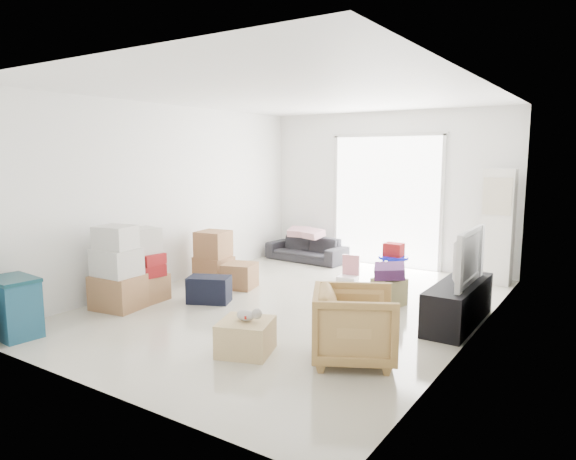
# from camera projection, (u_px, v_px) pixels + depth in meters

# --- Properties ---
(room_shell) EXTENTS (4.98, 6.48, 3.18)m
(room_shell) POSITION_uv_depth(u_px,v_px,m) (295.00, 203.00, 6.56)
(room_shell) COLOR beige
(room_shell) RESTS_ON ground
(sliding_door) EXTENTS (2.10, 0.04, 2.33)m
(sliding_door) POSITION_uv_depth(u_px,v_px,m) (386.00, 196.00, 9.04)
(sliding_door) COLOR white
(sliding_door) RESTS_ON room_shell
(ac_tower) EXTENTS (0.45, 0.30, 1.75)m
(ac_tower) POSITION_uv_depth(u_px,v_px,m) (498.00, 227.00, 7.76)
(ac_tower) COLOR silver
(ac_tower) RESTS_ON room_shell
(tv_console) EXTENTS (0.44, 1.47, 0.49)m
(tv_console) POSITION_uv_depth(u_px,v_px,m) (458.00, 303.00, 5.96)
(tv_console) COLOR black
(tv_console) RESTS_ON room_shell
(television) EXTENTS (0.65, 1.11, 0.14)m
(television) POSITION_uv_depth(u_px,v_px,m) (460.00, 277.00, 5.92)
(television) COLOR black
(television) RESTS_ON tv_console
(sofa) EXTENTS (1.54, 0.54, 0.59)m
(sofa) POSITION_uv_depth(u_px,v_px,m) (307.00, 245.00, 9.51)
(sofa) COLOR #242428
(sofa) RESTS_ON room_shell
(pillow_left) EXTENTS (0.45, 0.39, 0.13)m
(pillow_left) POSITION_uv_depth(u_px,v_px,m) (299.00, 225.00, 9.58)
(pillow_left) COLOR #B98792
(pillow_left) RESTS_ON sofa
(pillow_right) EXTENTS (0.44, 0.40, 0.13)m
(pillow_right) POSITION_uv_depth(u_px,v_px,m) (314.00, 227.00, 9.32)
(pillow_right) COLOR #B98792
(pillow_right) RESTS_ON sofa
(armchair) EXTENTS (0.99, 1.01, 0.78)m
(armchair) POSITION_uv_depth(u_px,v_px,m) (355.00, 322.00, 4.86)
(armchair) COLOR tan
(armchair) RESTS_ON room_shell
(storage_bins) EXTENTS (0.61, 0.45, 0.65)m
(storage_bins) POSITION_uv_depth(u_px,v_px,m) (14.00, 307.00, 5.53)
(storage_bins) COLOR navy
(storage_bins) RESTS_ON room_shell
(box_stack_a) EXTENTS (0.65, 0.57, 1.07)m
(box_stack_a) POSITION_uv_depth(u_px,v_px,m) (117.00, 272.00, 6.52)
(box_stack_a) COLOR brown
(box_stack_a) RESTS_ON room_shell
(box_stack_b) EXTENTS (0.58, 0.51, 0.99)m
(box_stack_b) POSITION_uv_depth(u_px,v_px,m) (144.00, 269.00, 6.89)
(box_stack_b) COLOR brown
(box_stack_b) RESTS_ON room_shell
(box_stack_c) EXTENTS (0.53, 0.51, 0.79)m
(box_stack_c) POSITION_uv_depth(u_px,v_px,m) (214.00, 257.00, 8.00)
(box_stack_c) COLOR brown
(box_stack_c) RESTS_ON room_shell
(loose_box) EXTENTS (0.54, 0.54, 0.37)m
(loose_box) POSITION_uv_depth(u_px,v_px,m) (240.00, 276.00, 7.59)
(loose_box) COLOR brown
(loose_box) RESTS_ON room_shell
(duffel_bag) EXTENTS (0.63, 0.53, 0.35)m
(duffel_bag) POSITION_uv_depth(u_px,v_px,m) (209.00, 289.00, 6.84)
(duffel_bag) COLOR black
(duffel_bag) RESTS_ON room_shell
(ottoman) EXTENTS (0.43, 0.43, 0.35)m
(ottoman) POSITION_uv_depth(u_px,v_px,m) (389.00, 292.00, 6.73)
(ottoman) COLOR #9C945B
(ottoman) RESTS_ON room_shell
(blanket) EXTENTS (0.50, 0.50, 0.14)m
(blanket) POSITION_uv_depth(u_px,v_px,m) (390.00, 273.00, 6.69)
(blanket) COLOR #492256
(blanket) RESTS_ON ottoman
(kids_table) EXTENTS (0.47, 0.47, 0.60)m
(kids_table) POSITION_uv_depth(u_px,v_px,m) (394.00, 254.00, 7.94)
(kids_table) COLOR #0911B1
(kids_table) RESTS_ON room_shell
(toy_walker) EXTENTS (0.33, 0.29, 0.39)m
(toy_walker) POSITION_uv_depth(u_px,v_px,m) (349.00, 273.00, 8.06)
(toy_walker) COLOR silver
(toy_walker) RESTS_ON room_shell
(wood_crate) EXTENTS (0.64, 0.64, 0.33)m
(wood_crate) POSITION_uv_depth(u_px,v_px,m) (246.00, 337.00, 5.09)
(wood_crate) COLOR tan
(wood_crate) RESTS_ON room_shell
(plush_bunny) EXTENTS (0.27, 0.15, 0.14)m
(plush_bunny) POSITION_uv_depth(u_px,v_px,m) (248.00, 315.00, 5.05)
(plush_bunny) COLOR #B2ADA8
(plush_bunny) RESTS_ON wood_crate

